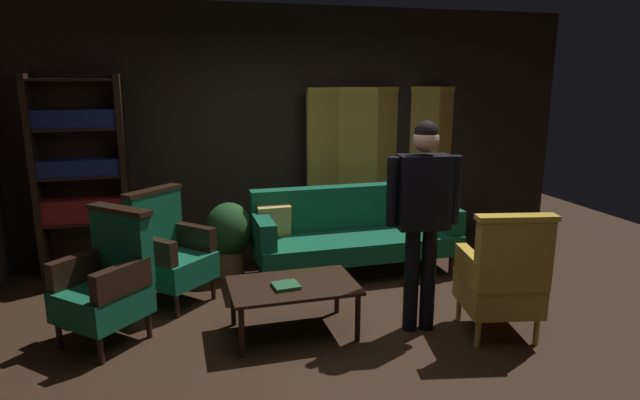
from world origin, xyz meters
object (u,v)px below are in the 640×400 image
folding_screen (388,163)px  potted_plant (229,234)px  bookshelf (81,173)px  armchair_gilt_accent (503,278)px  armchair_wing_left (108,281)px  armchair_wing_right (169,250)px  standing_figure (423,208)px  coffee_table (293,289)px  book_green_cloth (286,286)px  velvet_couch (354,229)px

folding_screen → potted_plant: folding_screen is taller
bookshelf → armchair_gilt_accent: bearing=-36.4°
armchair_wing_left → armchair_gilt_accent: bearing=-14.4°
armchair_gilt_accent → armchair_wing_right: size_ratio=1.00×
standing_figure → potted_plant: 2.19m
standing_figure → armchair_gilt_accent: bearing=-26.7°
armchair_gilt_accent → armchair_wing_left: same height
armchair_wing_left → armchair_wing_right: size_ratio=1.00×
folding_screen → coffee_table: folding_screen is taller
folding_screen → armchair_wing_left: folding_screen is taller
standing_figure → book_green_cloth: 1.23m
bookshelf → book_green_cloth: size_ratio=10.35×
folding_screen → standing_figure: bearing=-106.3°
bookshelf → standing_figure: size_ratio=1.20×
armchair_wing_left → book_green_cloth: armchair_wing_left is taller
bookshelf → velvet_couch: bearing=-15.4°
velvet_couch → armchair_wing_left: (-2.33, -0.95, 0.04)m
velvet_couch → standing_figure: 1.55m
armchair_gilt_accent → book_green_cloth: (-1.64, 0.43, -0.06)m
standing_figure → book_green_cloth: standing_figure is taller
armchair_wing_right → book_green_cloth: (0.87, -0.97, -0.06)m
coffee_table → armchair_wing_right: armchair_wing_right is taller
bookshelf → velvet_couch: 2.86m
standing_figure → armchair_wing_left: bearing=168.7°
folding_screen → velvet_couch: bearing=-130.3°
bookshelf → standing_figure: bookshelf is taller
coffee_table → folding_screen: bearing=51.5°
coffee_table → armchair_gilt_accent: 1.64m
armchair_wing_right → potted_plant: armchair_wing_right is taller
bookshelf → potted_plant: size_ratio=2.65×
armchair_gilt_accent → folding_screen: bearing=87.6°
armchair_gilt_accent → standing_figure: 0.83m
potted_plant → coffee_table: bearing=-76.5°
armchair_wing_right → armchair_wing_left: bearing=-125.9°
folding_screen → coffee_table: 2.76m
bookshelf → book_green_cloth: 2.71m
folding_screen → velvet_couch: (-0.74, -0.87, -0.53)m
folding_screen → potted_plant: 2.20m
bookshelf → armchair_wing_left: bookshelf is taller
standing_figure → potted_plant: standing_figure is taller
armchair_wing_left → bookshelf: bearing=102.2°
folding_screen → book_green_cloth: bearing=-129.0°
armchair_wing_right → bookshelf: bearing=127.9°
bookshelf → folding_screen: bearing=2.2°
potted_plant → book_green_cloth: potted_plant is taller
armchair_wing_left → armchair_wing_right: same height
bookshelf → armchair_gilt_accent: 4.18m
folding_screen → armchair_wing_left: size_ratio=2.04×
bookshelf → armchair_wing_left: bearing=-77.8°
bookshelf → standing_figure: 3.52m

